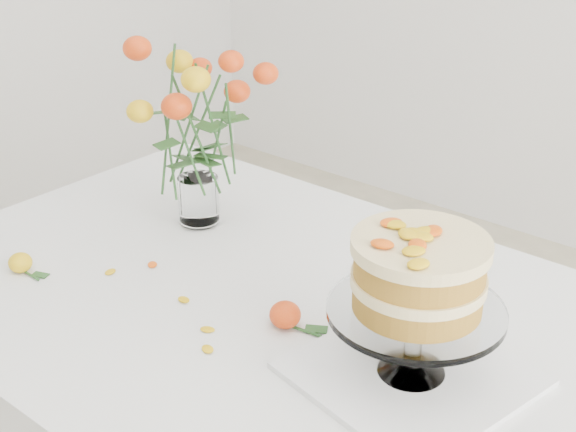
% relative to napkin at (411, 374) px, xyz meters
% --- Properties ---
extents(table, '(1.43, 0.93, 0.76)m').
position_rel_napkin_xyz_m(table, '(-0.31, 0.03, -0.09)').
color(table, tan).
rests_on(table, ground).
extents(napkin, '(0.37, 0.37, 0.01)m').
position_rel_napkin_xyz_m(napkin, '(0.00, 0.00, 0.00)').
color(napkin, silver).
rests_on(napkin, table).
extents(cake_stand, '(0.27, 0.27, 0.24)m').
position_rel_napkin_xyz_m(cake_stand, '(0.00, -0.00, 0.16)').
color(cake_stand, silver).
rests_on(cake_stand, napkin).
extents(rose_vase, '(0.28, 0.28, 0.43)m').
position_rel_napkin_xyz_m(rose_vase, '(-0.63, 0.17, 0.25)').
color(rose_vase, silver).
rests_on(rose_vase, table).
extents(loose_rose_near, '(0.08, 0.04, 0.04)m').
position_rel_napkin_xyz_m(loose_rose_near, '(-0.74, -0.19, 0.01)').
color(loose_rose_near, '#EFAF14').
rests_on(loose_rose_near, table).
extents(loose_rose_far, '(0.10, 0.05, 0.05)m').
position_rel_napkin_xyz_m(loose_rose_far, '(-0.24, -0.02, 0.02)').
color(loose_rose_far, red).
rests_on(loose_rose_far, table).
extents(stray_petal_a, '(0.03, 0.02, 0.00)m').
position_rel_napkin_xyz_m(stray_petal_a, '(-0.43, -0.07, -0.00)').
color(stray_petal_a, '#E4AF0E').
rests_on(stray_petal_a, table).
extents(stray_petal_b, '(0.03, 0.02, 0.00)m').
position_rel_napkin_xyz_m(stray_petal_b, '(-0.33, -0.11, -0.00)').
color(stray_petal_b, '#E4AF0E').
rests_on(stray_petal_b, table).
extents(stray_petal_c, '(0.03, 0.02, 0.00)m').
position_rel_napkin_xyz_m(stray_petal_c, '(-0.29, -0.15, -0.00)').
color(stray_petal_c, '#E4AF0E').
rests_on(stray_petal_c, table).
extents(stray_petal_d, '(0.03, 0.02, 0.00)m').
position_rel_napkin_xyz_m(stray_petal_d, '(-0.57, -0.02, -0.00)').
color(stray_petal_d, '#E4AF0E').
rests_on(stray_petal_d, table).
extents(stray_petal_e, '(0.03, 0.02, 0.00)m').
position_rel_napkin_xyz_m(stray_petal_e, '(-0.61, -0.09, -0.00)').
color(stray_petal_e, '#E4AF0E').
rests_on(stray_petal_e, table).
extents(stray_petal_f, '(0.03, 0.02, 0.00)m').
position_rel_napkin_xyz_m(stray_petal_f, '(-0.01, -0.05, -0.00)').
color(stray_petal_f, '#E4AF0E').
rests_on(stray_petal_f, table).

